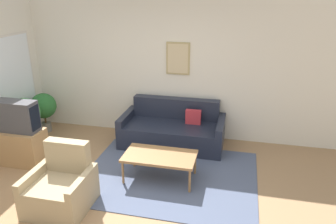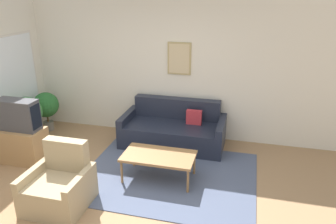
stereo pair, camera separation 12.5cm
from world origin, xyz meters
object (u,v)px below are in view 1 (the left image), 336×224
tv (17,116)px  potted_plant_tall (24,116)px  coffee_table (160,157)px  armchair (61,188)px  couch (173,130)px

tv → potted_plant_tall: bearing=116.7°
coffee_table → armchair: armchair is taller
couch → coffee_table: (0.06, -1.24, 0.10)m
armchair → couch: bearing=51.9°
tv → potted_plant_tall: (-0.26, 0.52, -0.22)m
couch → potted_plant_tall: bearing=-163.9°
tv → coffee_table: bearing=0.4°
coffee_table → armchair: bearing=-139.9°
coffee_table → couch: bearing=93.0°
couch → tv: bearing=-151.5°
couch → armchair: size_ratio=2.21×
couch → tv: (-2.31, -1.26, 0.56)m
coffee_table → tv: tv is taller
couch → armchair: 2.43m
tv → armchair: (1.26, -0.93, -0.56)m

